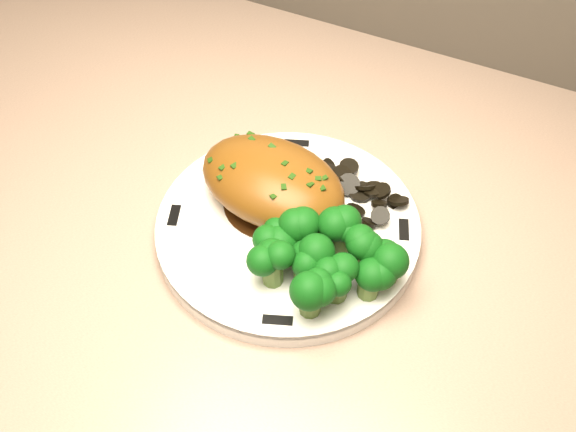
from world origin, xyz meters
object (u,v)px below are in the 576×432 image
at_px(chicken_breast, 275,187).
at_px(broccoli_florets, 327,259).
at_px(counter, 135,357).
at_px(plate, 288,229).

distance_m(chicken_breast, broccoli_florets, 0.09).
height_order(counter, broccoli_florets, counter).
height_order(plate, broccoli_florets, broccoli_florets).
bearing_deg(counter, plate, -4.56).
xyz_separation_m(plate, chicken_breast, (-0.02, 0.01, 0.04)).
bearing_deg(chicken_breast, broccoli_florets, -27.38).
relative_size(counter, chicken_breast, 14.29).
xyz_separation_m(plate, broccoli_florets, (0.06, -0.04, 0.03)).
bearing_deg(broccoli_florets, plate, 144.49).
bearing_deg(plate, broccoli_florets, -35.51).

